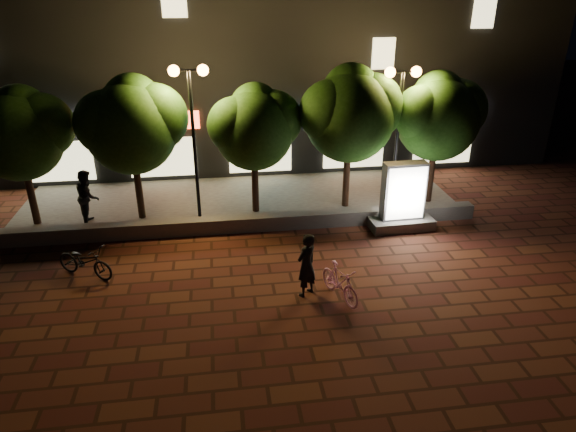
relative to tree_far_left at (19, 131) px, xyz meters
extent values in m
plane|color=#542A1A|center=(6.95, -5.46, -3.29)|extent=(80.00, 80.00, 0.00)
cube|color=slate|center=(6.95, -1.46, -3.04)|extent=(16.00, 0.45, 0.50)
cube|color=slate|center=(6.95, 1.04, -3.25)|extent=(16.00, 5.00, 0.08)
cube|color=black|center=(6.95, 7.54, 1.71)|extent=(28.00, 8.00, 10.00)
cube|color=silver|center=(-0.05, 3.48, -0.69)|extent=(3.20, 0.12, 0.70)
cube|color=beige|center=(-0.05, 3.48, -2.19)|extent=(2.60, 0.10, 1.60)
cube|color=red|center=(3.95, 3.48, -0.69)|extent=(3.20, 0.12, 0.70)
cube|color=beige|center=(3.95, 3.48, -2.19)|extent=(2.60, 0.10, 1.60)
cube|color=#36ADCD|center=(7.95, 3.48, -0.69)|extent=(3.20, 0.12, 0.70)
cube|color=beige|center=(7.95, 3.48, -2.19)|extent=(2.60, 0.10, 1.60)
cube|color=#FF5B20|center=(11.95, 3.48, -0.69)|extent=(3.20, 0.12, 0.70)
cube|color=beige|center=(11.95, 3.48, -2.19)|extent=(2.60, 0.10, 1.60)
cube|color=white|center=(15.95, 3.48, -0.69)|extent=(3.20, 0.12, 0.70)
cube|color=beige|center=(15.95, 3.48, -2.19)|extent=(2.60, 0.10, 1.60)
cube|color=beige|center=(4.95, 3.48, 3.71)|extent=(0.90, 0.10, 1.20)
cube|color=beige|center=(12.95, 3.48, 1.71)|extent=(0.90, 0.10, 1.20)
cube|color=beige|center=(16.95, 3.48, 3.21)|extent=(0.90, 0.10, 1.20)
cylinder|color=black|center=(-0.05, -0.06, -2.09)|extent=(0.24, 0.24, 2.25)
sphere|color=#244F17|center=(-0.05, -0.06, -0.19)|extent=(2.80, 2.80, 2.80)
sphere|color=#244F17|center=(0.65, 0.14, 0.11)|extent=(2.10, 2.10, 2.10)
sphere|color=#244F17|center=(0.05, 0.29, 0.51)|extent=(1.82, 1.82, 1.82)
cylinder|color=black|center=(3.45, -0.06, -2.04)|extent=(0.24, 0.24, 2.34)
sphere|color=#244F17|center=(3.45, -0.06, -0.05)|extent=(3.00, 3.00, 3.00)
sphere|color=#244F17|center=(4.20, 0.14, 0.25)|extent=(2.25, 2.25, 2.25)
sphere|color=#244F17|center=(2.77, -0.21, 0.20)|extent=(2.10, 2.10, 2.10)
sphere|color=#244F17|center=(3.55, 0.29, 0.70)|extent=(1.95, 1.95, 1.95)
cylinder|color=black|center=(7.45, -0.06, -2.11)|extent=(0.24, 0.24, 2.21)
sphere|color=#244F17|center=(7.45, -0.06, -0.26)|extent=(2.70, 2.70, 2.70)
sphere|color=#244F17|center=(8.12, 0.14, 0.04)|extent=(2.03, 2.03, 2.02)
sphere|color=#244F17|center=(6.84, -0.21, -0.01)|extent=(1.89, 1.89, 1.89)
sphere|color=#244F17|center=(7.55, 0.29, 0.41)|extent=(1.76, 1.76, 1.76)
cylinder|color=black|center=(10.75, -0.06, -2.00)|extent=(0.24, 0.24, 2.43)
sphere|color=#244F17|center=(10.75, -0.06, 0.07)|extent=(3.10, 3.10, 3.10)
sphere|color=#244F17|center=(11.52, 0.14, 0.37)|extent=(2.33, 2.33, 2.33)
sphere|color=#244F17|center=(10.05, -0.21, 0.32)|extent=(2.17, 2.17, 2.17)
sphere|color=#244F17|center=(10.85, 0.29, 0.85)|extent=(2.01, 2.02, 2.02)
cylinder|color=black|center=(13.95, -0.06, -2.06)|extent=(0.24, 0.24, 2.29)
sphere|color=#244F17|center=(13.95, -0.06, -0.12)|extent=(2.90, 2.90, 2.90)
sphere|color=#244F17|center=(14.67, 0.14, 0.18)|extent=(2.18, 2.17, 2.17)
sphere|color=#244F17|center=(13.30, -0.21, 0.13)|extent=(2.03, 2.03, 2.03)
sphere|color=#244F17|center=(14.05, 0.29, 0.61)|extent=(1.89, 1.88, 1.88)
cylinder|color=black|center=(5.45, -0.26, -0.71)|extent=(0.12, 0.12, 5.00)
cylinder|color=black|center=(5.45, -0.26, 1.79)|extent=(0.90, 0.08, 0.08)
sphere|color=#FF953F|center=(5.00, -0.26, 1.79)|extent=(0.36, 0.36, 0.36)
sphere|color=#FF953F|center=(5.90, -0.26, 1.79)|extent=(0.36, 0.36, 0.36)
cylinder|color=black|center=(12.45, -0.26, -0.81)|extent=(0.12, 0.12, 4.80)
cylinder|color=black|center=(12.45, -0.26, 1.59)|extent=(0.90, 0.08, 0.08)
sphere|color=#FF953F|center=(12.00, -0.26, 1.59)|extent=(0.36, 0.36, 0.36)
sphere|color=#FF953F|center=(12.90, -0.26, 1.59)|extent=(0.36, 0.36, 0.36)
cube|color=slate|center=(12.20, -1.96, -3.11)|extent=(2.18, 1.17, 0.35)
cube|color=#4C4C51|center=(12.20, -1.96, -1.96)|extent=(1.44, 0.56, 1.95)
cube|color=white|center=(12.21, -2.22, -1.96)|extent=(1.29, 0.10, 1.77)
cube|color=white|center=(12.18, -1.71, -1.96)|extent=(1.29, 0.10, 1.77)
imported|color=#F89CDE|center=(9.17, -5.85, -2.80)|extent=(1.01, 1.68, 0.97)
imported|color=black|center=(8.33, -5.55, -2.40)|extent=(0.77, 0.75, 1.79)
imported|color=black|center=(2.34, -3.76, -2.81)|extent=(1.90, 1.45, 0.96)
imported|color=black|center=(1.77, -0.19, -2.28)|extent=(0.85, 1.01, 1.86)
camera|label=1|loc=(6.24, -16.90, 4.32)|focal=31.86mm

